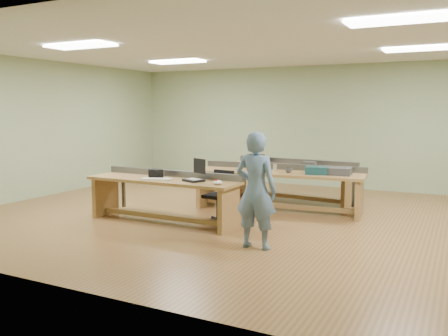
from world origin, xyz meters
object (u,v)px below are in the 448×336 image
at_px(parts_bin_teal, 317,170).
at_px(mug, 289,170).
at_px(parts_bin_grey, 337,171).
at_px(person, 256,190).
at_px(drinks_can, 275,167).
at_px(workbench_back, 290,174).
at_px(workbench_mid, 279,181).
at_px(task_chair, 219,203).
at_px(workbench_front, 164,190).
at_px(camera_bag, 156,174).
at_px(laptop_base, 194,180).

xyz_separation_m(parts_bin_teal, mug, (-0.51, -0.06, -0.02)).
bearing_deg(parts_bin_grey, person, -101.48).
distance_m(parts_bin_teal, drinks_can, 0.84).
bearing_deg(parts_bin_grey, workbench_back, 140.74).
height_order(workbench_mid, workbench_back, same).
bearing_deg(task_chair, workbench_front, -145.98).
relative_size(workbench_back, parts_bin_teal, 7.17).
bearing_deg(camera_bag, workbench_mid, 58.67).
bearing_deg(parts_bin_grey, laptop_base, -136.08).
bearing_deg(laptop_base, workbench_back, 99.82).
height_order(task_chair, mug, task_chair).
distance_m(parts_bin_teal, mug, 0.52).
height_order(workbench_mid, mug, workbench_mid).
distance_m(person, task_chair, 1.74).
relative_size(workbench_back, person, 1.73).
distance_m(workbench_mid, camera_bag, 2.38).
bearing_deg(camera_bag, drinks_can, 61.39).
bearing_deg(task_chair, laptop_base, -108.67).
bearing_deg(parts_bin_teal, workbench_mid, 177.11).
relative_size(person, laptop_base, 5.27).
xyz_separation_m(workbench_front, parts_bin_teal, (2.16, 1.72, 0.27)).
height_order(parts_bin_teal, parts_bin_grey, parts_bin_teal).
distance_m(camera_bag, task_chair, 1.20).
distance_m(workbench_back, person, 3.63).
distance_m(laptop_base, parts_bin_teal, 2.35).
bearing_deg(parts_bin_grey, mug, -171.01).
distance_m(workbench_back, camera_bag, 3.18).
distance_m(workbench_mid, parts_bin_grey, 1.13).
relative_size(workbench_front, laptop_base, 8.85).
relative_size(parts_bin_teal, parts_bin_grey, 0.81).
xyz_separation_m(workbench_front, mug, (1.65, 1.67, 0.24)).
height_order(workbench_front, camera_bag, camera_bag).
distance_m(person, parts_bin_teal, 2.45).
bearing_deg(workbench_mid, person, -82.05).
distance_m(camera_bag, mug, 2.46).
xyz_separation_m(camera_bag, parts_bin_grey, (2.68, 1.81, -0.01)).
distance_m(workbench_mid, drinks_can, 0.28).
relative_size(workbench_front, drinks_can, 21.21).
bearing_deg(workbench_mid, drinks_can, 143.51).
relative_size(task_chair, drinks_can, 6.78).
height_order(workbench_mid, drinks_can, drinks_can).
relative_size(workbench_back, task_chair, 3.22).
bearing_deg(person, workbench_back, -78.66).
relative_size(workbench_back, parts_bin_grey, 5.82).
bearing_deg(workbench_front, workbench_mid, 51.69).
height_order(parts_bin_grey, mug, parts_bin_grey).
relative_size(parts_bin_grey, mug, 3.98).
height_order(camera_bag, parts_bin_grey, camera_bag).
relative_size(workbench_front, workbench_back, 0.97).
xyz_separation_m(task_chair, parts_bin_grey, (1.69, 1.35, 0.50)).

